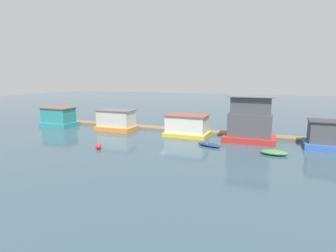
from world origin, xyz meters
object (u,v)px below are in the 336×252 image
at_px(houseboat_teal, 59,117).
at_px(houseboat_orange, 116,120).
at_px(houseboat_red, 250,122).
at_px(dinghy_navy, 209,145).
at_px(houseboat_yellow, 187,126).
at_px(buoy_red, 98,146).
at_px(dinghy_green, 274,152).

relative_size(houseboat_teal, houseboat_orange, 0.92).
bearing_deg(houseboat_red, dinghy_navy, -132.34).
distance_m(houseboat_yellow, houseboat_red, 8.15).
bearing_deg(houseboat_yellow, houseboat_orange, -178.19).
xyz_separation_m(houseboat_teal, buoy_red, (14.74, -9.36, -1.12)).
height_order(dinghy_navy, buoy_red, buoy_red).
bearing_deg(houseboat_teal, dinghy_navy, -7.91).
distance_m(dinghy_navy, dinghy_green, 6.96).
bearing_deg(houseboat_teal, dinghy_green, -7.75).
height_order(houseboat_orange, dinghy_navy, houseboat_orange).
distance_m(houseboat_teal, dinghy_green, 32.87).
bearing_deg(dinghy_navy, houseboat_orange, 164.73).
height_order(houseboat_teal, dinghy_navy, houseboat_teal).
height_order(houseboat_teal, houseboat_red, houseboat_red).
xyz_separation_m(houseboat_red, dinghy_navy, (-3.99, -4.38, -2.25)).
bearing_deg(dinghy_green, buoy_red, -164.52).
distance_m(houseboat_orange, buoy_red, 10.80).
relative_size(houseboat_orange, houseboat_yellow, 1.00).
bearing_deg(dinghy_navy, buoy_red, -151.99).
height_order(dinghy_navy, dinghy_green, dinghy_green).
height_order(houseboat_yellow, dinghy_navy, houseboat_yellow).
height_order(houseboat_yellow, dinghy_green, houseboat_yellow).
xyz_separation_m(houseboat_yellow, houseboat_red, (8.08, -0.07, 1.07)).
bearing_deg(houseboat_teal, houseboat_yellow, 2.37).
bearing_deg(buoy_red, houseboat_yellow, 56.40).
relative_size(houseboat_teal, dinghy_green, 1.99).
bearing_deg(dinghy_green, houseboat_yellow, 154.17).
distance_m(dinghy_navy, buoy_red, 12.35).
relative_size(houseboat_red, buoy_red, 9.41).
height_order(houseboat_yellow, buoy_red, houseboat_yellow).
bearing_deg(houseboat_yellow, buoy_red, -123.60).
xyz_separation_m(houseboat_red, dinghy_green, (2.91, -5.25, -2.19)).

